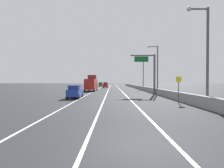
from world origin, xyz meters
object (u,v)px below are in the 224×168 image
Objects in this scene: lamp_post_right_second at (156,66)px; box_truck at (91,84)px; car_green_0 at (100,84)px; lamp_post_right_near at (204,49)px; lamp_post_right_third at (142,71)px; car_blue_2 at (75,92)px; speed_advisory_sign at (178,87)px; car_red_1 at (105,85)px; overhead_sign_gantry at (150,69)px.

box_truck is (-14.00, 9.90, -3.64)m from lamp_post_right_second.
box_truck is (0.11, -38.76, 0.86)m from car_green_0.
lamp_post_right_near is 1.00× the size of lamp_post_right_second.
car_green_0 is (-14.51, 30.57, -4.50)m from lamp_post_right_third.
lamp_post_right_second is at bearing -91.26° from lamp_post_right_third.
lamp_post_right_near is at bearing -63.28° from box_truck.
car_blue_2 is at bearing 147.32° from lamp_post_right_near.
lamp_post_right_third reaches higher than box_truck.
lamp_post_right_near is at bearing -89.72° from lamp_post_right_second.
box_truck is (-14.40, -8.19, -3.64)m from lamp_post_right_third.
speed_advisory_sign reaches higher than car_red_1.
car_red_1 is at bearing -79.98° from car_green_0.
overhead_sign_gantry is 2.50× the size of speed_advisory_sign.
car_green_0 is 38.77m from box_truck.
car_green_0 is 16.81m from car_red_1.
speed_advisory_sign is 47.86m from car_red_1.
overhead_sign_gantry is 0.79× the size of lamp_post_right_near.
lamp_post_right_near is 2.08× the size of car_green_0.
car_green_0 is at bearing 106.17° from lamp_post_right_second.
lamp_post_right_near is 1.00× the size of lamp_post_right_third.
car_green_0 is 0.59× the size of box_truck.
lamp_post_right_near reaches higher than car_blue_2.
box_truck is at bearing 144.73° from lamp_post_right_second.
lamp_post_right_third is 2.30× the size of car_red_1.
lamp_post_right_near is (1.18, -3.41, 3.75)m from speed_advisory_sign.
car_blue_2 is (-14.19, -8.93, -4.56)m from lamp_post_right_second.
car_green_0 is at bearing 115.39° from lamp_post_right_third.
lamp_post_right_near is at bearing -90.49° from lamp_post_right_third.
lamp_post_right_second is (-0.09, 18.09, 0.00)m from lamp_post_right_near.
lamp_post_right_second is (1.53, 1.93, 0.78)m from overhead_sign_gantry.
box_truck is (-14.09, 27.99, -3.64)m from lamp_post_right_near.
car_green_0 reaches higher than car_blue_2.
car_red_1 is (-11.19, 32.11, -4.46)m from lamp_post_right_second.
car_blue_2 is at bearing -151.04° from overhead_sign_gantry.
lamp_post_right_second reaches higher than speed_advisory_sign.
lamp_post_right_second is at bearing -73.83° from car_green_0.
lamp_post_right_second is 1.22× the size of box_truck.
lamp_post_right_second reaches higher than car_green_0.
lamp_post_right_third is 18.73m from car_red_1.
speed_advisory_sign is 0.62× the size of car_blue_2.
lamp_post_right_second is 17.53m from box_truck.
lamp_post_right_third reaches higher than car_red_1.
speed_advisory_sign is 0.31× the size of lamp_post_right_second.
speed_advisory_sign is at bearing -88.01° from overhead_sign_gantry.
lamp_post_right_near is 31.54m from box_truck.
lamp_post_right_third is (1.93, 20.02, 0.78)m from overhead_sign_gantry.
speed_advisory_sign is 14.32m from car_blue_2.
car_red_1 is (-9.66, 34.03, -3.67)m from overhead_sign_gantry.
car_green_0 is (-14.11, 48.66, -4.50)m from lamp_post_right_second.
lamp_post_right_second and lamp_post_right_third have the same top height.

